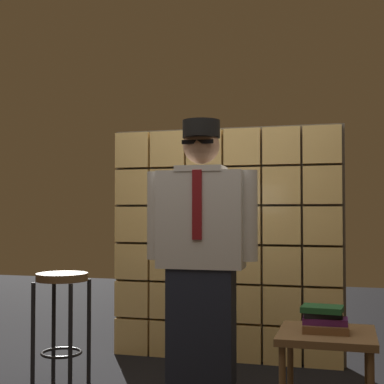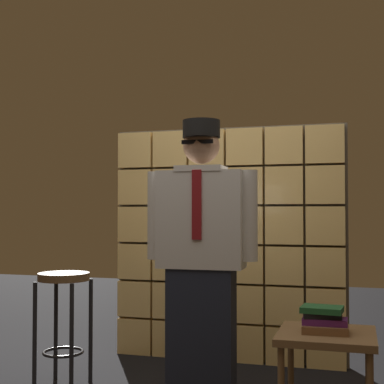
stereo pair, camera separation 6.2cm
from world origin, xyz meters
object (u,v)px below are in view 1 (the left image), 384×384
(standing_person, at_px, (201,256))
(side_table, at_px, (327,343))
(bar_stool, at_px, (62,302))
(book_stack, at_px, (324,320))

(standing_person, xyz_separation_m, side_table, (0.73, -0.07, -0.46))
(standing_person, distance_m, side_table, 0.86)
(bar_stool, relative_size, book_stack, 2.89)
(side_table, relative_size, book_stack, 2.02)
(bar_stool, bearing_deg, standing_person, -6.67)
(standing_person, bearing_deg, side_table, -7.47)
(bar_stool, xyz_separation_m, side_table, (1.71, -0.18, -0.12))
(standing_person, relative_size, bar_stool, 2.28)
(side_table, height_order, book_stack, book_stack)
(standing_person, relative_size, book_stack, 6.60)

